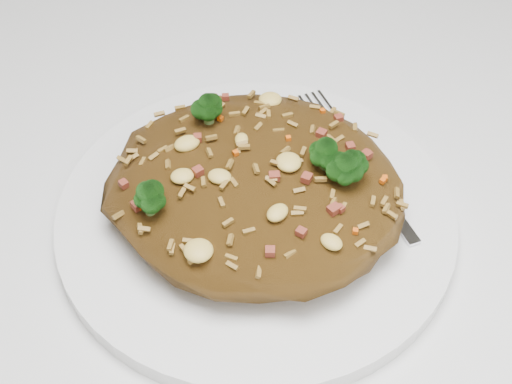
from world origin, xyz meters
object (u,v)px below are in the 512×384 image
dining_table (143,310)px  fork (362,169)px  fried_rice (257,178)px  plate (256,214)px

dining_table → fork: bearing=31.5°
fried_rice → fork: size_ratio=1.41×
dining_table → fork: 0.20m
fork → fried_rice: bearing=-86.8°
dining_table → plate: (0.08, 0.03, 0.10)m
plate → fork: fork is taller
dining_table → fried_rice: 0.16m
fork → dining_table: bearing=-95.7°
plate → fried_rice: size_ratio=1.37×
dining_table → fried_rice: bearing=23.3°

